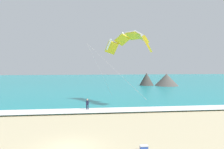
{
  "coord_description": "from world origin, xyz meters",
  "views": [
    {
      "loc": [
        1.2,
        -16.58,
        6.23
      ],
      "look_at": [
        5.26,
        15.79,
        4.92
      ],
      "focal_mm": 35.2,
      "sensor_mm": 36.0,
      "label": 1
    }
  ],
  "objects": [
    {
      "name": "kite_primary",
      "position": [
        8.43,
        17.99,
        10.25
      ],
      "size": [
        9.56,
        8.62,
        10.55
      ],
      "color": "yellow"
    },
    {
      "name": "surf_foam",
      "position": [
        0.0,
        12.79,
        0.22
      ],
      "size": [
        200.0,
        3.16,
        0.04
      ],
      "primitive_type": "cube",
      "color": "white",
      "rests_on": "sea"
    },
    {
      "name": "sea",
      "position": [
        0.0,
        71.79,
        0.1
      ],
      "size": [
        200.0,
        120.0,
        0.2
      ],
      "primitive_type": "cube",
      "color": "teal",
      "rests_on": "ground"
    },
    {
      "name": "cooler_box",
      "position": [
        5.5,
        -1.15,
        0.2
      ],
      "size": [
        0.58,
        0.38,
        0.4
      ],
      "color": "#2D51B2",
      "rests_on": "ground"
    },
    {
      "name": "headland_right",
      "position": [
        24.1,
        47.54,
        1.94
      ],
      "size": [
        11.75,
        7.92,
        4.05
      ],
      "color": "#47423D",
      "rests_on": "ground"
    },
    {
      "name": "ground_plane",
      "position": [
        0.0,
        0.0,
        0.0
      ],
      "size": [
        200.0,
        200.0,
        0.0
      ],
      "primitive_type": "plane",
      "color": "#C6B78E"
    },
    {
      "name": "surfboard",
      "position": [
        1.55,
        13.47,
        0.03
      ],
      "size": [
        0.58,
        1.44,
        0.09
      ],
      "color": "#E04C38",
      "rests_on": "ground"
    },
    {
      "name": "kitesurfer",
      "position": [
        1.56,
        13.49,
        0.94
      ],
      "size": [
        0.55,
        0.55,
        1.69
      ],
      "color": "#191E38",
      "rests_on": "ground"
    }
  ]
}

